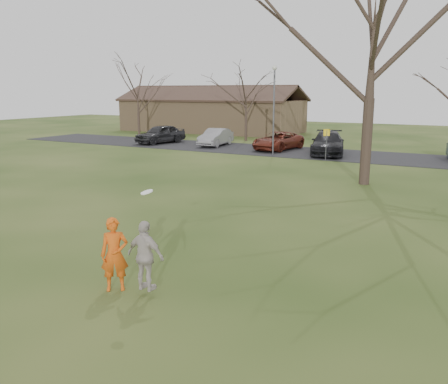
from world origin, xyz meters
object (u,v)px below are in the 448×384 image
at_px(car_1, 216,137).
at_px(lamp_post, 274,99).
at_px(car_0, 160,134).
at_px(car_3, 328,143).
at_px(car_2, 278,141).
at_px(big_tree, 373,37).
at_px(player_defender, 115,254).
at_px(catching_play, 146,256).
at_px(building, 211,114).

xyz_separation_m(car_1, lamp_post, (6.42, -3.08, 3.22)).
xyz_separation_m(car_0, car_3, (14.94, -0.16, -0.00)).
distance_m(car_2, big_tree, 15.12).
bearing_deg(player_defender, car_3, 57.33).
bearing_deg(car_3, catching_play, -97.13).
xyz_separation_m(lamp_post, big_tree, (8.00, -7.50, 3.03)).
height_order(car_3, big_tree, big_tree).
distance_m(car_0, car_3, 14.94).
distance_m(catching_play, big_tree, 16.73).
xyz_separation_m(car_3, building, (-17.33, 13.26, 1.09)).
height_order(car_0, building, building).
height_order(lamp_post, big_tree, big_tree).
height_order(player_defender, car_2, player_defender).
height_order(car_0, car_2, car_0).
bearing_deg(car_1, car_2, -5.02).
xyz_separation_m(car_2, lamp_post, (0.83, -3.05, 3.24)).
relative_size(catching_play, big_tree, 0.17).
distance_m(car_3, building, 21.85).
distance_m(car_0, building, 13.36).
xyz_separation_m(building, lamp_post, (14.00, -15.50, 2.04)).
relative_size(building, big_tree, 1.47).
xyz_separation_m(car_1, big_tree, (14.42, -10.58, 6.25)).
distance_m(player_defender, lamp_post, 23.96).
bearing_deg(big_tree, car_2, 129.94).
height_order(player_defender, catching_play, catching_play).
relative_size(car_0, catching_play, 2.02).
bearing_deg(car_1, catching_play, -68.42).
xyz_separation_m(player_defender, car_2, (-6.44, 26.14, -0.14)).
relative_size(car_3, big_tree, 0.40).
distance_m(car_1, car_3, 9.79).
distance_m(player_defender, car_1, 28.80).
distance_m(car_2, catching_play, 27.08).
distance_m(car_1, lamp_post, 7.82).
height_order(car_0, car_1, car_0).
height_order(car_3, lamp_post, lamp_post).
bearing_deg(car_3, player_defender, -99.06).
bearing_deg(catching_play, lamp_post, 105.66).
distance_m(car_3, big_tree, 12.43).
xyz_separation_m(building, big_tree, (22.00, -23.00, 5.07)).
xyz_separation_m(car_0, catching_play, (18.06, -25.43, 0.12)).
bearing_deg(car_1, lamp_post, -30.32).
bearing_deg(building, big_tree, -46.27).
bearing_deg(big_tree, catching_play, -95.67).
bearing_deg(car_0, big_tree, -13.33).
bearing_deg(building, car_1, -58.61).
bearing_deg(building, car_3, -37.41).
relative_size(car_1, lamp_post, 0.69).
distance_m(car_1, big_tree, 18.95).
bearing_deg(car_0, catching_play, -41.14).
bearing_deg(big_tree, car_1, 143.73).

